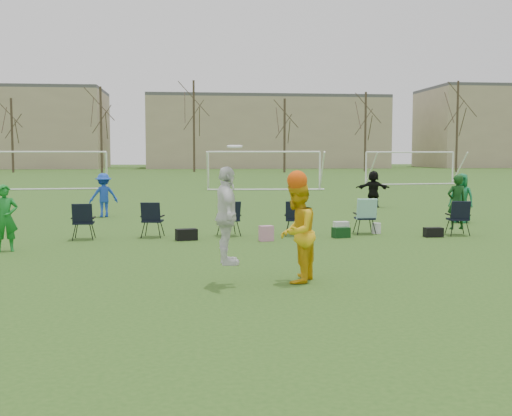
{
  "coord_description": "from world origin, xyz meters",
  "views": [
    {
      "loc": [
        -1.11,
        -9.52,
        2.27
      ],
      "look_at": [
        0.21,
        2.47,
        1.25
      ],
      "focal_mm": 45.0,
      "sensor_mm": 36.0,
      "label": 1
    }
  ],
  "objects": [
    {
      "name": "fielder_green_near",
      "position": [
        -5.29,
        5.85,
        0.78
      ],
      "size": [
        0.66,
        0.54,
        1.56
      ],
      "primitive_type": "imported",
      "rotation": [
        0.0,
        0.0,
        0.33
      ],
      "color": "#157624",
      "rests_on": "ground"
    },
    {
      "name": "goal_left",
      "position": [
        -10.0,
        34.0,
        1.92
      ],
      "size": [
        7.39,
        0.76,
        2.46
      ],
      "rotation": [
        0.0,
        0.0,
        0.09
      ],
      "color": "white",
      "rests_on": "ground"
    },
    {
      "name": "fielder_blue",
      "position": [
        -4.05,
        13.96,
        0.79
      ],
      "size": [
        1.15,
        0.88,
        1.57
      ],
      "primitive_type": "imported",
      "rotation": [
        0.0,
        0.0,
        3.46
      ],
      "color": "#1840B8",
      "rests_on": "ground"
    },
    {
      "name": "goal_mid",
      "position": [
        4.0,
        32.0,
        1.92
      ],
      "size": [
        7.4,
        0.63,
        2.46
      ],
      "rotation": [
        0.0,
        0.0,
        -0.07
      ],
      "color": "white",
      "rests_on": "ground"
    },
    {
      "name": "building_row",
      "position": [
        6.73,
        96.0,
        5.99
      ],
      "size": [
        126.0,
        16.0,
        13.0
      ],
      "color": "tan",
      "rests_on": "ground"
    },
    {
      "name": "ground",
      "position": [
        0.0,
        0.0,
        0.0
      ],
      "size": [
        260.0,
        260.0,
        0.0
      ],
      "primitive_type": "plane",
      "color": "#2D5219",
      "rests_on": "ground"
    },
    {
      "name": "center_contest",
      "position": [
        0.35,
        1.49,
        1.04
      ],
      "size": [
        1.97,
        1.21,
        2.42
      ],
      "color": "white",
      "rests_on": "ground"
    },
    {
      "name": "fielder_black",
      "position": [
        6.82,
        16.97,
        0.78
      ],
      "size": [
        1.49,
        0.61,
        1.56
      ],
      "primitive_type": "imported",
      "rotation": [
        0.0,
        0.0,
        3.04
      ],
      "color": "black",
      "rests_on": "ground"
    },
    {
      "name": "tree_line",
      "position": [
        0.24,
        69.85,
        5.09
      ],
      "size": [
        110.28,
        3.28,
        11.4
      ],
      "color": "#382B21",
      "rests_on": "ground"
    },
    {
      "name": "fielder_green_far",
      "position": [
        7.96,
        10.75,
        0.82
      ],
      "size": [
        0.95,
        0.91,
        1.63
      ],
      "primitive_type": "imported",
      "rotation": [
        0.0,
        0.0,
        -0.69
      ],
      "color": "#126739",
      "rests_on": "ground"
    },
    {
      "name": "sideline_setup",
      "position": [
        1.86,
        7.92,
        0.51
      ],
      "size": [
        10.92,
        1.85,
        1.69
      ],
      "color": "#103D13",
      "rests_on": "ground"
    },
    {
      "name": "goal_right",
      "position": [
        16.0,
        38.0,
        1.92
      ],
      "size": [
        7.35,
        1.14,
        2.46
      ],
      "rotation": [
        0.0,
        0.0,
        0.14
      ],
      "color": "white",
      "rests_on": "ground"
    }
  ]
}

